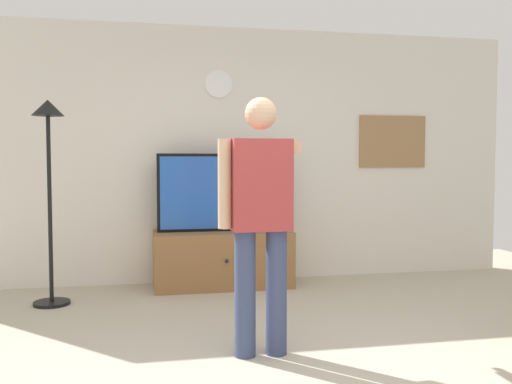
# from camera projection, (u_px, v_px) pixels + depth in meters

# --- Properties ---
(back_wall) EXTENTS (6.40, 0.10, 2.70)m
(back_wall) POSITION_uv_depth(u_px,v_px,m) (226.00, 155.00, 5.99)
(back_wall) COLOR silver
(back_wall) RESTS_ON ground_plane
(tv_stand) EXTENTS (1.40, 0.56, 0.57)m
(tv_stand) POSITION_uv_depth(u_px,v_px,m) (223.00, 259.00, 5.69)
(tv_stand) COLOR olive
(tv_stand) RESTS_ON ground_plane
(television) EXTENTS (1.32, 0.07, 0.79)m
(television) POSITION_uv_depth(u_px,v_px,m) (222.00, 192.00, 5.70)
(television) COLOR black
(television) RESTS_ON tv_stand
(wall_clock) EXTENTS (0.29, 0.03, 0.29)m
(wall_clock) POSITION_uv_depth(u_px,v_px,m) (218.00, 84.00, 5.87)
(wall_clock) COLOR white
(framed_picture) EXTENTS (0.79, 0.04, 0.58)m
(framed_picture) POSITION_uv_depth(u_px,v_px,m) (392.00, 142.00, 6.30)
(framed_picture) COLOR #997047
(floor_lamp) EXTENTS (0.32, 0.32, 1.83)m
(floor_lamp) POSITION_uv_depth(u_px,v_px,m) (49.00, 159.00, 4.92)
(floor_lamp) COLOR black
(floor_lamp) RESTS_ON ground_plane
(person_standing_nearer_lamp) EXTENTS (0.57, 0.78, 1.70)m
(person_standing_nearer_lamp) POSITION_uv_depth(u_px,v_px,m) (260.00, 211.00, 3.67)
(person_standing_nearer_lamp) COLOR #384266
(person_standing_nearer_lamp) RESTS_ON ground_plane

